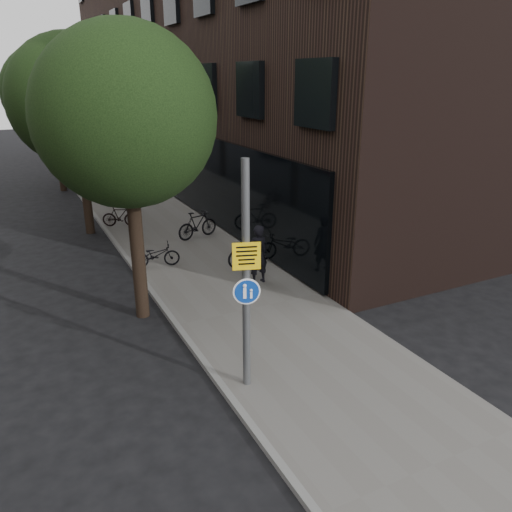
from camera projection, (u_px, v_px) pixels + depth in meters
ground at (312, 374)px, 11.05m from camera, size 120.00×120.00×0.00m
sidewalk at (179, 242)px, 19.52m from camera, size 4.50×60.00×0.12m
curb_edge at (121, 250)px, 18.57m from camera, size 0.15×60.00×0.13m
building_right_dark_brick at (239, 25)px, 30.00m from camera, size 12.00×40.00×18.00m
street_tree_near at (128, 124)px, 12.12m from camera, size 4.40×4.40×7.50m
street_tree_mid at (77, 105)px, 19.25m from camera, size 5.00×5.00×7.80m
street_tree_far at (52, 96)px, 26.80m from camera, size 5.00×5.00×7.80m
signpost at (246, 279)px, 9.70m from camera, size 0.53×0.20×4.73m
pedestrian at (258, 254)px, 15.27m from camera, size 0.72×0.51×1.87m
parked_bike_facade_near at (251, 250)px, 16.98m from camera, size 1.98×1.01×0.99m
parked_bike_facade_far at (198, 225)px, 19.66m from camera, size 1.87×0.96×1.08m
parked_bike_curb_near at (156, 255)px, 16.75m from camera, size 1.66×0.86×0.83m
parked_bike_curb_far at (120, 216)px, 21.17m from camera, size 1.54×1.06×0.91m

